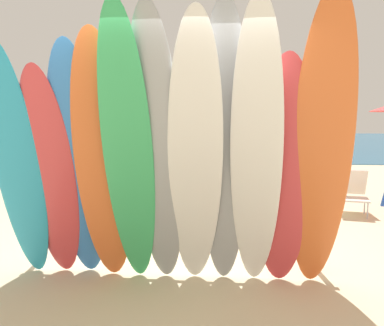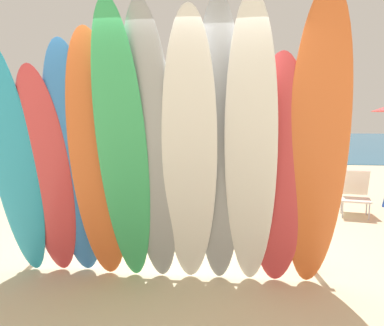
% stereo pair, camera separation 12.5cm
% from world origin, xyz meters
% --- Properties ---
extents(ground, '(60.00, 60.00, 0.00)m').
position_xyz_m(ground, '(0.00, 14.00, 0.00)').
color(ground, beige).
extents(ocean_water, '(60.00, 40.00, 0.02)m').
position_xyz_m(ocean_water, '(0.00, 30.87, 0.01)').
color(ocean_water, '#235B7F').
rests_on(ocean_water, ground).
extents(surfboard_rack, '(3.35, 0.07, 0.75)m').
position_xyz_m(surfboard_rack, '(0.00, 0.00, 0.59)').
color(surfboard_rack, brown).
rests_on(surfboard_rack, ground).
extents(surfboard_teal_0, '(0.51, 0.71, 2.41)m').
position_xyz_m(surfboard_teal_0, '(-1.48, -0.64, 1.21)').
color(surfboard_teal_0, '#289EC6').
rests_on(surfboard_teal_0, ground).
extents(surfboard_red_1, '(0.53, 0.68, 2.20)m').
position_xyz_m(surfboard_red_1, '(-1.17, -0.58, 1.10)').
color(surfboard_red_1, '#D13D42').
rests_on(surfboard_red_1, ground).
extents(surfboard_blue_2, '(0.59, 0.75, 2.42)m').
position_xyz_m(surfboard_blue_2, '(-0.87, -0.58, 1.21)').
color(surfboard_blue_2, '#337AD1').
rests_on(surfboard_blue_2, ground).
extents(surfboard_orange_3, '(0.59, 0.69, 2.51)m').
position_xyz_m(surfboard_orange_3, '(-0.60, -0.62, 1.25)').
color(surfboard_orange_3, orange).
rests_on(surfboard_orange_3, ground).
extents(surfboard_green_4, '(0.49, 0.88, 2.69)m').
position_xyz_m(surfboard_green_4, '(-0.32, -0.73, 1.34)').
color(surfboard_green_4, '#38B266').
rests_on(surfboard_green_4, ground).
extents(surfboard_grey_5, '(0.54, 0.83, 2.69)m').
position_xyz_m(surfboard_grey_5, '(-0.05, -0.69, 1.34)').
color(surfboard_grey_5, '#999EA3').
rests_on(surfboard_grey_5, ground).
extents(surfboard_white_6, '(0.60, 0.89, 2.62)m').
position_xyz_m(surfboard_white_6, '(0.32, -0.69, 1.31)').
color(surfboard_white_6, white).
rests_on(surfboard_white_6, ground).
extents(surfboard_grey_7, '(0.48, 0.64, 2.76)m').
position_xyz_m(surfboard_grey_7, '(0.58, -0.57, 1.38)').
color(surfboard_grey_7, '#999EA3').
rests_on(surfboard_grey_7, ground).
extents(surfboard_white_8, '(0.53, 0.82, 2.72)m').
position_xyz_m(surfboard_white_8, '(0.89, -0.65, 1.36)').
color(surfboard_white_8, white).
rests_on(surfboard_white_8, ground).
extents(surfboard_red_9, '(0.58, 0.54, 2.28)m').
position_xyz_m(surfboard_red_9, '(1.16, -0.52, 1.14)').
color(surfboard_red_9, '#D13D42').
rests_on(surfboard_red_9, ground).
extents(surfboard_orange_10, '(0.58, 0.69, 2.81)m').
position_xyz_m(surfboard_orange_10, '(1.49, -0.58, 1.41)').
color(surfboard_orange_10, orange).
rests_on(surfboard_orange_10, ground).
extents(beachgoer_strolling, '(0.47, 0.51, 1.72)m').
position_xyz_m(beachgoer_strolling, '(0.57, 3.49, 0.99)').
color(beachgoer_strolling, tan).
rests_on(beachgoer_strolling, ground).
extents(beachgoer_midbeach, '(0.39, 0.56, 1.51)m').
position_xyz_m(beachgoer_midbeach, '(0.03, 5.40, 0.87)').
color(beachgoer_midbeach, tan).
rests_on(beachgoer_midbeach, ground).
extents(beachgoer_photographing, '(0.40, 0.51, 1.55)m').
position_xyz_m(beachgoer_photographing, '(-1.80, 5.60, 0.89)').
color(beachgoer_photographing, beige).
rests_on(beachgoer_photographing, ground).
extents(beachgoer_near_rack, '(0.39, 0.53, 1.50)m').
position_xyz_m(beachgoer_near_rack, '(1.70, 5.33, 0.86)').
color(beachgoer_near_rack, beige).
rests_on(beachgoer_near_rack, ground).
extents(beach_chair_red, '(0.63, 0.82, 0.79)m').
position_xyz_m(beach_chair_red, '(2.83, 2.82, 0.42)').
color(beach_chair_red, '#B7B7BC').
rests_on(beach_chair_red, ground).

